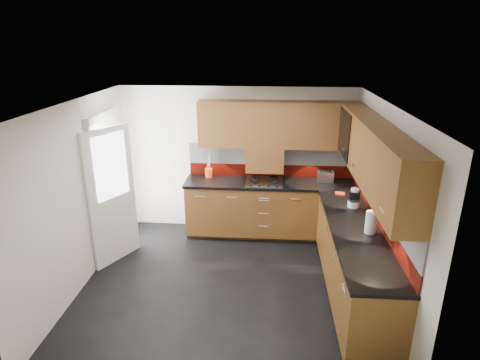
# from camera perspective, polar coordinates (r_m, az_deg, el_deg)

# --- Properties ---
(room) EXTENTS (4.00, 3.80, 2.64)m
(room) POSITION_cam_1_polar(r_m,az_deg,el_deg) (4.85, -2.03, 0.08)
(room) COLOR black
(base_cabinets) EXTENTS (2.70, 3.20, 0.95)m
(base_cabinets) POSITION_cam_1_polar(r_m,az_deg,el_deg) (5.93, 9.25, -7.53)
(base_cabinets) COLOR #583713
(base_cabinets) RESTS_ON room
(countertop) EXTENTS (2.72, 3.22, 0.04)m
(countertop) POSITION_cam_1_polar(r_m,az_deg,el_deg) (5.71, 9.39, -3.29)
(countertop) COLOR black
(countertop) RESTS_ON base_cabinets
(backsplash) EXTENTS (2.70, 3.20, 0.54)m
(backsplash) POSITION_cam_1_polar(r_m,az_deg,el_deg) (5.84, 11.54, 0.14)
(backsplash) COLOR #681109
(backsplash) RESTS_ON countertop
(upper_cabinets) EXTENTS (2.50, 3.20, 0.72)m
(upper_cabinets) POSITION_cam_1_polar(r_m,az_deg,el_deg) (5.52, 11.68, 5.80)
(upper_cabinets) COLOR #583713
(upper_cabinets) RESTS_ON room
(extractor_hood) EXTENTS (0.60, 0.33, 0.40)m
(extractor_hood) POSITION_cam_1_polar(r_m,az_deg,el_deg) (6.45, 3.55, 3.02)
(extractor_hood) COLOR #583713
(extractor_hood) RESTS_ON room
(glass_cabinet) EXTENTS (0.32, 0.80, 0.66)m
(glass_cabinet) POSITION_cam_1_polar(r_m,az_deg,el_deg) (5.87, 16.05, 6.53)
(glass_cabinet) COLOR black
(glass_cabinet) RESTS_ON room
(back_door) EXTENTS (0.42, 1.19, 2.04)m
(back_door) POSITION_cam_1_polar(r_m,az_deg,el_deg) (6.13, -17.97, -1.26)
(back_door) COLOR white
(back_door) RESTS_ON room
(gas_hob) EXTENTS (0.58, 0.51, 0.04)m
(gas_hob) POSITION_cam_1_polar(r_m,az_deg,el_deg) (6.39, 3.46, -0.20)
(gas_hob) COLOR silver
(gas_hob) RESTS_ON countertop
(utensil_pot) EXTENTS (0.12, 0.12, 0.43)m
(utensil_pot) POSITION_cam_1_polar(r_m,az_deg,el_deg) (6.61, -4.47, 1.21)
(utensil_pot) COLOR red
(utensil_pot) RESTS_ON countertop
(toaster) EXTENTS (0.25, 0.16, 0.18)m
(toaster) POSITION_cam_1_polar(r_m,az_deg,el_deg) (6.52, 12.05, 0.46)
(toaster) COLOR silver
(toaster) RESTS_ON countertop
(food_processor) EXTENTS (0.16, 0.16, 0.27)m
(food_processor) POSITION_cam_1_polar(r_m,az_deg,el_deg) (5.64, 15.92, -2.56)
(food_processor) COLOR white
(food_processor) RESTS_ON countertop
(paper_towel) EXTENTS (0.16, 0.16, 0.27)m
(paper_towel) POSITION_cam_1_polar(r_m,az_deg,el_deg) (4.97, 18.11, -5.75)
(paper_towel) COLOR white
(paper_towel) RESTS_ON countertop
(orange_cloth) EXTENTS (0.15, 0.14, 0.01)m
(orange_cloth) POSITION_cam_1_polar(r_m,az_deg,el_deg) (6.09, 14.03, -1.87)
(orange_cloth) COLOR red
(orange_cloth) RESTS_ON countertop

